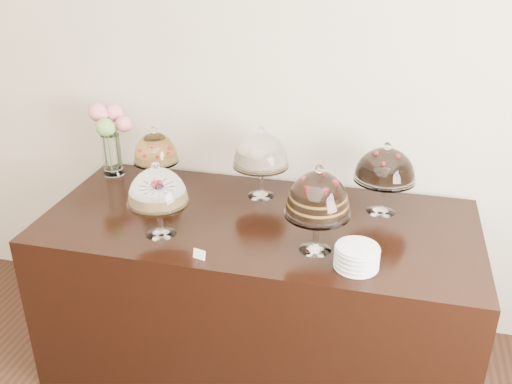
% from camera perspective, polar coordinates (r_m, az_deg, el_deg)
% --- Properties ---
extents(wall_back, '(5.00, 0.04, 3.00)m').
position_cam_1_polar(wall_back, '(3.22, 0.35, 11.58)').
color(wall_back, beige).
rests_on(wall_back, ground).
extents(display_counter, '(2.20, 1.00, 0.90)m').
position_cam_1_polar(display_counter, '(3.15, 0.22, -9.99)').
color(display_counter, black).
rests_on(display_counter, ground).
extents(cake_stand_sugar_sponge, '(0.29, 0.29, 0.38)m').
position_cam_1_polar(cake_stand_sugar_sponge, '(2.71, -9.83, 0.21)').
color(cake_stand_sugar_sponge, white).
rests_on(cake_stand_sugar_sponge, display_counter).
extents(cake_stand_choco_layer, '(0.30, 0.30, 0.43)m').
position_cam_1_polar(cake_stand_choco_layer, '(2.54, 6.21, -0.49)').
color(cake_stand_choco_layer, white).
rests_on(cake_stand_choco_layer, display_counter).
extents(cake_stand_cheesecake, '(0.31, 0.31, 0.40)m').
position_cam_1_polar(cake_stand_cheesecake, '(3.05, 0.49, 4.00)').
color(cake_stand_cheesecake, white).
rests_on(cake_stand_cheesecake, display_counter).
extents(cake_stand_dark_choco, '(0.32, 0.32, 0.39)m').
position_cam_1_polar(cake_stand_dark_choco, '(2.95, 12.80, 2.43)').
color(cake_stand_dark_choco, white).
rests_on(cake_stand_dark_choco, display_counter).
extents(cake_stand_fruit_tart, '(0.25, 0.25, 0.36)m').
position_cam_1_polar(cake_stand_fruit_tart, '(3.22, -10.02, 4.12)').
color(cake_stand_fruit_tart, white).
rests_on(cake_stand_fruit_tart, display_counter).
extents(flower_vase, '(0.27, 0.28, 0.44)m').
position_cam_1_polar(flower_vase, '(3.43, -14.50, 5.89)').
color(flower_vase, white).
rests_on(flower_vase, display_counter).
extents(plate_stack, '(0.19, 0.19, 0.10)m').
position_cam_1_polar(plate_stack, '(2.54, 10.04, -6.42)').
color(plate_stack, white).
rests_on(plate_stack, display_counter).
extents(price_card_left, '(0.06, 0.03, 0.04)m').
position_cam_1_polar(price_card_left, '(2.59, -5.70, -6.22)').
color(price_card_left, white).
rests_on(price_card_left, display_counter).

